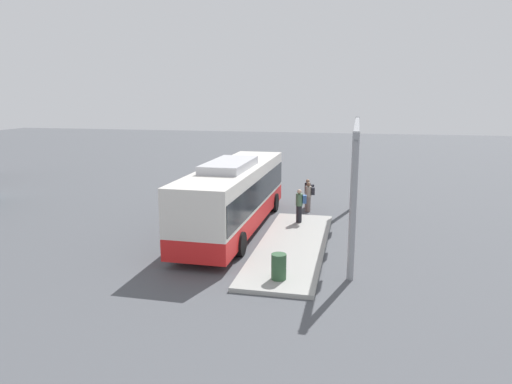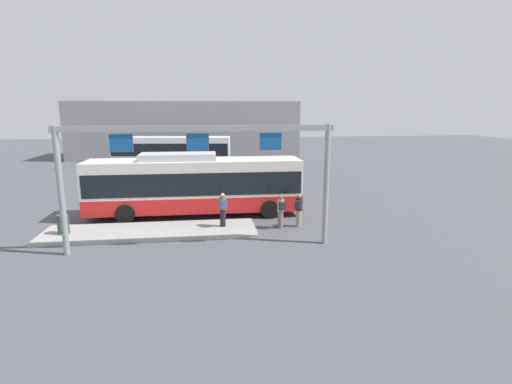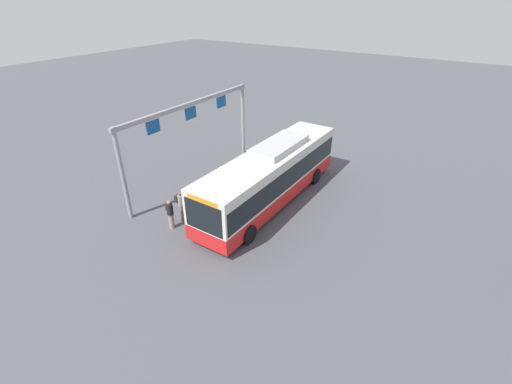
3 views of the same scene
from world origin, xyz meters
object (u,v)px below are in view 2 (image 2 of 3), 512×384
(person_boarding, at_px, (299,209))
(trash_bin, at_px, (63,224))
(bus_background_left, at_px, (172,150))
(person_waiting_mid, at_px, (223,209))
(person_waiting_near, at_px, (281,211))
(bus_main, at_px, (195,183))

(person_boarding, relative_size, trash_bin, 1.86)
(bus_background_left, bearing_deg, person_boarding, 116.71)
(bus_background_left, bearing_deg, person_waiting_mid, 107.20)
(bus_background_left, xyz_separation_m, person_waiting_mid, (3.99, -21.11, -0.73))
(bus_background_left, relative_size, person_boarding, 6.94)
(person_boarding, height_order, person_waiting_near, same)
(person_boarding, bearing_deg, bus_main, 86.74)
(person_waiting_mid, bearing_deg, bus_main, 14.46)
(person_waiting_mid, bearing_deg, bus_background_left, 0.14)
(trash_bin, bearing_deg, person_waiting_mid, 1.59)
(bus_background_left, bearing_deg, trash_bin, 87.53)
(person_boarding, xyz_separation_m, person_waiting_near, (-0.94, -0.15, 0.00))
(bus_background_left, height_order, trash_bin, bus_background_left)
(bus_background_left, distance_m, person_boarding, 22.51)
(bus_main, relative_size, person_waiting_mid, 6.95)
(bus_main, height_order, person_waiting_mid, bus_main)
(person_waiting_near, height_order, trash_bin, person_waiting_near)
(bus_background_left, bearing_deg, bus_main, 104.69)
(person_waiting_near, bearing_deg, bus_background_left, 11.68)
(person_waiting_mid, xyz_separation_m, trash_bin, (-7.35, -0.20, -0.44))
(person_waiting_near, bearing_deg, person_waiting_mid, 80.81)
(person_waiting_near, distance_m, trash_bin, 10.19)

